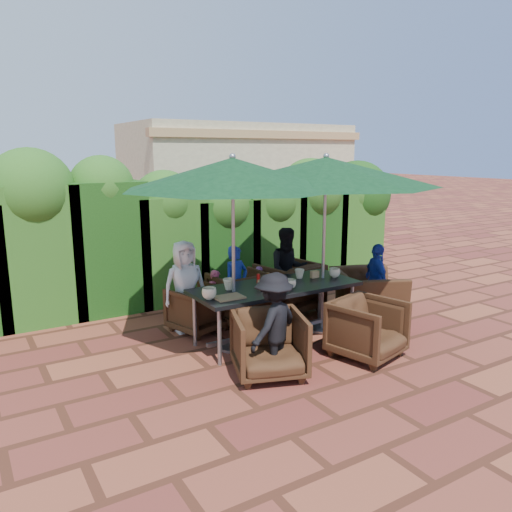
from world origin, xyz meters
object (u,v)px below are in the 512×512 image
umbrella_left (233,174)px  chair_near_right (368,326)px  chair_far_left (198,306)px  chair_far_right (289,284)px  chair_far_mid (241,295)px  dining_table (276,291)px  chair_end_right (367,287)px  umbrella_right (326,172)px  chair_near_left (269,342)px

umbrella_left → chair_near_right: bearing=-41.3°
chair_far_left → chair_far_right: (1.61, 0.06, 0.08)m
umbrella_left → chair_far_mid: size_ratio=3.31×
dining_table → chair_far_left: size_ratio=3.18×
chair_far_left → chair_end_right: chair_end_right is taller
chair_far_right → umbrella_right: bearing=75.3°
chair_near_left → chair_near_right: (1.31, -0.19, -0.00)m
dining_table → chair_near_left: 1.14m
chair_far_mid → chair_far_right: (0.90, 0.03, 0.02)m
chair_end_right → umbrella_left: bearing=115.2°
chair_far_right → chair_end_right: chair_end_right is taller
umbrella_right → chair_near_right: umbrella_right is taller
chair_far_mid → chair_near_right: chair_far_mid is taller
chair_far_mid → chair_end_right: (1.75, -0.81, 0.06)m
chair_far_left → chair_near_right: (1.39, -1.91, 0.04)m
chair_end_right → chair_near_right: bearing=161.2°
chair_far_left → chair_end_right: bearing=145.3°
chair_near_left → chair_end_right: size_ratio=0.74×
dining_table → chair_near_right: (0.64, -1.07, -0.28)m
chair_far_mid → chair_near_left: bearing=68.6°
umbrella_right → chair_far_right: bearing=85.3°
chair_near_right → chair_end_right: (1.07, 1.13, 0.07)m
chair_end_right → chair_far_left: bearing=97.0°
umbrella_left → umbrella_right: (1.39, -0.05, 0.00)m
umbrella_right → chair_far_left: (-1.53, 0.85, -1.86)m
chair_near_right → chair_far_mid: bearing=94.6°
umbrella_left → chair_far_right: umbrella_left is taller
chair_near_right → chair_end_right: 1.56m
dining_table → chair_far_left: bearing=131.8°
umbrella_left → chair_far_right: (1.47, 0.87, -1.78)m
chair_far_right → umbrella_left: bearing=20.6°
chair_far_right → chair_far_mid: bearing=-7.9°
umbrella_right → chair_near_left: 2.48m
umbrella_right → chair_far_mid: bearing=132.9°
chair_far_left → chair_near_right: bearing=109.0°
umbrella_right → chair_near_left: umbrella_right is taller
chair_far_mid → chair_near_left: chair_far_mid is taller
umbrella_right → chair_far_left: bearing=150.9°
dining_table → chair_far_right: (0.85, 0.91, -0.24)m
chair_far_mid → chair_near_left: (-0.63, -1.75, -0.01)m
umbrella_left → chair_end_right: bearing=0.6°
dining_table → chair_far_right: size_ratio=2.59×
chair_far_left → umbrella_right: bearing=133.8°
chair_near_right → chair_end_right: size_ratio=0.74×
umbrella_right → dining_table: bearing=179.4°
chair_far_left → chair_far_mid: chair_far_mid is taller
chair_far_mid → chair_far_left: bearing=0.8°
chair_far_left → umbrella_left: bearing=82.7°
chair_far_right → chair_near_right: chair_far_right is taller
umbrella_right → chair_near_left: (-1.45, -0.87, -1.82)m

